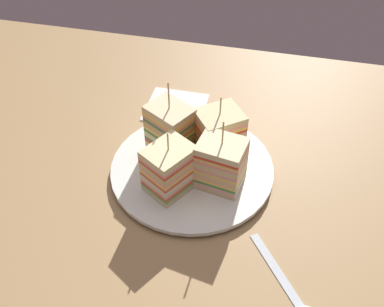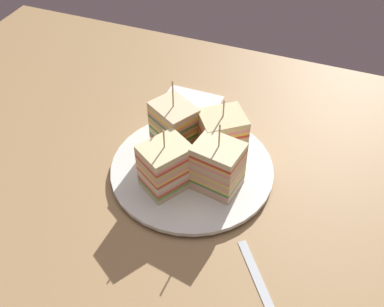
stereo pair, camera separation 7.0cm
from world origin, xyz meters
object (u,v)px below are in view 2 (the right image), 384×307
at_px(sandwich_wedge_3, 217,166).
at_px(chip_pile, 187,163).
at_px(sandwich_wedge_0, 222,136).
at_px(sandwich_wedge_1, 174,128).
at_px(napkin, 188,106).
at_px(sandwich_wedge_2, 166,166).
at_px(plate, 192,169).

height_order(sandwich_wedge_3, chip_pile, sandwich_wedge_3).
distance_m(sandwich_wedge_0, sandwich_wedge_1, 0.08).
bearing_deg(napkin, chip_pile, -69.22).
xyz_separation_m(sandwich_wedge_1, sandwich_wedge_2, (0.02, -0.08, -0.00)).
distance_m(plate, sandwich_wedge_3, 0.07).
xyz_separation_m(sandwich_wedge_2, napkin, (-0.05, 0.21, -0.05)).
height_order(sandwich_wedge_2, napkin, sandwich_wedge_2).
bearing_deg(sandwich_wedge_2, sandwich_wedge_1, 45.57).
height_order(sandwich_wedge_0, sandwich_wedge_1, sandwich_wedge_1).
xyz_separation_m(sandwich_wedge_2, sandwich_wedge_3, (0.07, 0.03, 0.00)).
bearing_deg(sandwich_wedge_1, plate, -7.28).
bearing_deg(sandwich_wedge_2, sandwich_wedge_3, -38.44).
bearing_deg(sandwich_wedge_1, napkin, 130.83).
height_order(sandwich_wedge_2, sandwich_wedge_3, sandwich_wedge_3).
relative_size(sandwich_wedge_0, napkin, 1.03).
bearing_deg(sandwich_wedge_1, sandwich_wedge_3, -1.29).
bearing_deg(sandwich_wedge_0, sandwich_wedge_1, -30.31).
bearing_deg(plate, sandwich_wedge_3, -25.06).
height_order(chip_pile, napkin, chip_pile).
bearing_deg(chip_pile, sandwich_wedge_0, 47.58).
xyz_separation_m(sandwich_wedge_0, sandwich_wedge_2, (-0.06, -0.09, -0.00)).
distance_m(sandwich_wedge_1, napkin, 0.14).
bearing_deg(sandwich_wedge_2, napkin, 43.80).
xyz_separation_m(sandwich_wedge_2, chip_pile, (0.02, 0.05, -0.03)).
xyz_separation_m(plate, sandwich_wedge_2, (-0.02, -0.05, 0.05)).
bearing_deg(plate, sandwich_wedge_1, 142.96).
relative_size(plate, napkin, 2.37).
height_order(sandwich_wedge_3, napkin, sandwich_wedge_3).
distance_m(plate, sandwich_wedge_2, 0.07).
height_order(sandwich_wedge_0, sandwich_wedge_3, sandwich_wedge_3).
height_order(sandwich_wedge_2, chip_pile, sandwich_wedge_2).
bearing_deg(sandwich_wedge_3, plate, -15.29).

